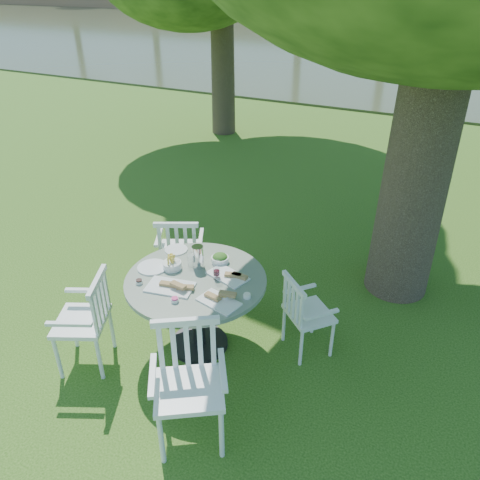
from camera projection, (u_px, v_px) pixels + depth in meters
name	position (u px, v px, depth m)	size (l,w,h in m)	color
ground	(232.00, 317.00, 5.01)	(140.00, 140.00, 0.00)	#1F440E
table	(197.00, 293.00, 4.33)	(1.29, 1.29, 0.80)	black
chair_ne	(302.00, 310.00, 4.34)	(0.57, 0.57, 0.83)	white
chair_nw	(179.00, 249.00, 5.17)	(0.62, 0.60, 0.93)	white
chair_sw	(90.00, 315.00, 4.17)	(0.61, 0.62, 0.94)	white
chair_se	(188.00, 373.00, 3.52)	(0.68, 0.67, 1.01)	white
tableware	(193.00, 269.00, 4.30)	(1.17, 0.86, 0.22)	white
river	(445.00, 47.00, 22.90)	(100.00, 28.00, 0.12)	#343C23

